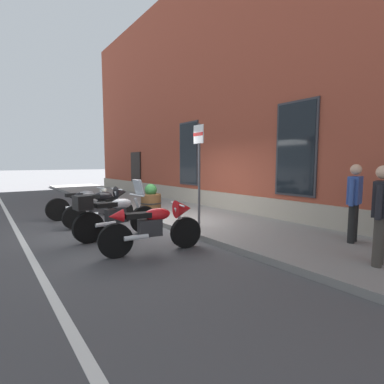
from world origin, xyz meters
TOP-DOWN VIEW (x-y plane):
  - ground_plane at (0.00, 0.00)m, footprint 140.00×140.00m
  - sidewalk at (0.00, 1.48)m, footprint 30.33×2.95m
  - lane_stripe at (0.00, -3.20)m, footprint 30.33×0.12m
  - brick_pub_facade at (0.00, 6.67)m, footprint 24.33×7.54m
  - motorcycle_grey_naked at (-2.25, -1.28)m, footprint 0.62×2.21m
  - motorcycle_black_sport at (-0.84, -1.18)m, footprint 0.62×2.02m
  - motorcycle_silver_touring at (0.70, -1.47)m, footprint 0.62×2.06m
  - motorcycle_red_sport at (2.17, -1.18)m, footprint 0.67×2.03m
  - pedestrian_blue_top at (4.32, 2.14)m, footprint 0.28×0.58m
  - pedestrian_dark_jacket at (5.18, 1.08)m, footprint 0.28×0.58m
  - parking_sign at (1.45, 0.43)m, footprint 0.36×0.07m
  - barrel_planter at (-1.34, 0.60)m, footprint 0.69×0.69m

SIDE VIEW (x-z plane):
  - ground_plane at x=0.00m, z-range 0.00..0.00m
  - lane_stripe at x=0.00m, z-range 0.00..0.01m
  - sidewalk at x=0.00m, z-range 0.00..0.13m
  - motorcycle_grey_naked at x=-2.25m, z-range 0.01..0.94m
  - barrel_planter at x=-1.34m, z-range 0.04..0.96m
  - motorcycle_red_sport at x=2.17m, z-range 0.05..1.04m
  - motorcycle_silver_touring at x=0.70m, z-range -0.11..1.22m
  - motorcycle_black_sport at x=-0.84m, z-range 0.05..1.11m
  - pedestrian_dark_jacket at x=5.18m, z-range 0.22..1.78m
  - pedestrian_blue_top at x=4.32m, z-range 0.22..1.79m
  - parking_sign at x=1.45m, z-range 0.49..3.03m
  - brick_pub_facade at x=0.00m, z-range -0.01..8.91m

